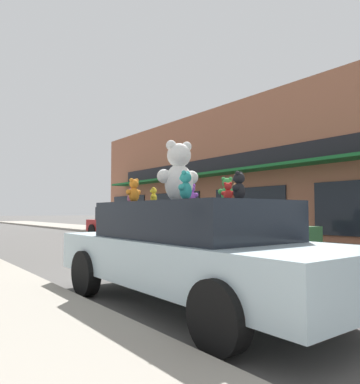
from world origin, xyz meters
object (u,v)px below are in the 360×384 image
Objects in this scene: teddy_bear_brown at (236,192)px; parked_car_far_center at (244,229)px; plush_art_car at (190,250)px; teddy_bear_pink at (130,196)px; teddy_bear_green at (227,190)px; teddy_bear_giant at (179,173)px; teddy_bear_red at (228,192)px; teddy_bear_yellow at (154,195)px; teddy_bear_purple at (191,194)px; parked_car_far_right at (120,222)px; teddy_bear_black at (239,186)px; teddy_bear_orange at (134,191)px; teddy_bear_teal at (186,186)px.

parked_car_far_center is at bearing 165.89° from teddy_bear_brown.
plush_art_car is 1.14× the size of parked_car_far_center.
teddy_bear_pink is 0.05× the size of parked_car_far_center.
plush_art_car is 0.97m from teddy_bear_green.
teddy_bear_giant is 0.92m from teddy_bear_red.
teddy_bear_red is at bearing 54.41° from teddy_bear_pink.
teddy_bear_yellow is 0.77× the size of teddy_bear_purple.
plush_art_car is at bearing -142.88° from parked_car_far_center.
teddy_bear_brown reaches higher than parked_car_far_right.
teddy_bear_red is at bearing 53.79° from teddy_bear_yellow.
teddy_bear_pink is 0.87× the size of teddy_bear_brown.
teddy_bear_brown is at bearing -118.96° from teddy_bear_red.
teddy_bear_black reaches higher than plush_art_car.
teddy_bear_green is at bearing -138.63° from parked_car_far_center.
teddy_bear_orange is 1.53× the size of teddy_bear_pink.
teddy_bear_pink is 11.94m from parked_car_far_right.
teddy_bear_purple is at bearing -129.11° from teddy_bear_black.
teddy_bear_brown is 0.06× the size of parked_car_far_right.
teddy_bear_purple reaches higher than teddy_bear_red.
teddy_bear_giant reaches higher than parked_car_far_right.
teddy_bear_orange is 1.57m from teddy_bear_black.
teddy_bear_red is at bearing 94.33° from teddy_bear_green.
teddy_bear_red is (0.28, -0.44, 0.77)m from plush_art_car.
teddy_bear_giant reaches higher than teddy_bear_red.
teddy_bear_orange is 6.56m from parked_car_far_center.
teddy_bear_black reaches higher than teddy_bear_red.
teddy_bear_green is 0.19m from teddy_bear_brown.
teddy_bear_black reaches higher than teddy_bear_green.
teddy_bear_pink is (-0.56, 1.58, -0.01)m from teddy_bear_red.
teddy_bear_pink is 0.06× the size of parked_car_far_right.
teddy_bear_brown is at bearing 161.19° from teddy_bear_teal.
teddy_bear_orange reaches higher than teddy_bear_purple.
teddy_bear_purple is at bearing 99.37° from teddy_bear_pink.
parked_car_far_right is at bearing -63.60° from teddy_bear_red.
teddy_bear_yellow is 0.96× the size of teddy_bear_red.
teddy_bear_purple is (0.48, 0.31, -0.28)m from teddy_bear_giant.
parked_car_far_right is at bearing -141.10° from teddy_bear_teal.
teddy_bear_yellow is at bearing 51.38° from teddy_bear_purple.
teddy_bear_orange is at bearing -150.22° from parked_car_far_center.
teddy_bear_yellow is at bearing -125.03° from teddy_bear_brown.
teddy_bear_giant reaches higher than plush_art_car.
teddy_bear_brown is 0.46m from teddy_bear_black.
teddy_bear_red is 1.68m from teddy_bear_pink.
teddy_bear_orange is at bearing -117.08° from parked_car_far_right.
teddy_bear_purple is 0.08× the size of parked_car_far_right.
teddy_bear_giant is at bearing 63.55° from teddy_bear_pink.
parked_car_far_center is (5.00, 4.66, -0.83)m from teddy_bear_black.
teddy_bear_red reaches higher than parked_car_far_center.
teddy_bear_purple is at bearing -137.30° from teddy_bear_giant.
parked_car_far_center is (5.17, 3.91, -0.02)m from plush_art_car.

